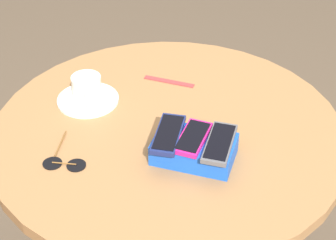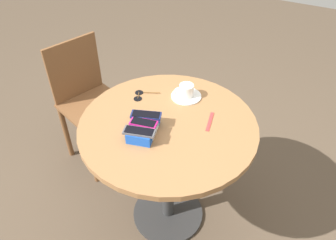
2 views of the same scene
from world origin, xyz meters
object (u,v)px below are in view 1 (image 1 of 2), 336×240
(phone_navy, at_px, (168,134))
(sunglasses, at_px, (64,162))
(round_table, at_px, (168,172))
(saucer, at_px, (88,100))
(phone_magenta, at_px, (193,138))
(phone_gray, at_px, (220,143))
(lanyard_strap, at_px, (169,82))
(coffee_cup, at_px, (87,88))
(phone_box, at_px, (194,149))

(phone_navy, bearing_deg, sunglasses, 38.51)
(round_table, height_order, saucer, saucer)
(phone_magenta, bearing_deg, phone_gray, -167.87)
(phone_magenta, distance_m, lanyard_strap, 0.33)
(round_table, relative_size, phone_gray, 5.71)
(round_table, distance_m, sunglasses, 0.31)
(phone_magenta, xyz_separation_m, coffee_cup, (0.34, -0.06, -0.01))
(phone_gray, distance_m, coffee_cup, 0.40)
(saucer, bearing_deg, coffee_cup, 127.77)
(coffee_cup, height_order, sunglasses, coffee_cup)
(phone_magenta, distance_m, phone_navy, 0.06)
(coffee_cup, xyz_separation_m, lanyard_strap, (-0.13, -0.19, -0.04))
(round_table, xyz_separation_m, sunglasses, (0.13, 0.24, 0.15))
(lanyard_strap, bearing_deg, phone_magenta, 130.35)
(sunglasses, bearing_deg, saucer, -65.18)
(phone_box, bearing_deg, saucer, -9.52)
(saucer, bearing_deg, phone_gray, 173.54)
(phone_gray, height_order, coffee_cup, coffee_cup)
(phone_box, relative_size, phone_navy, 1.32)
(round_table, xyz_separation_m, lanyard_strap, (0.10, -0.17, 0.15))
(round_table, height_order, phone_gray, phone_gray)
(phone_gray, xyz_separation_m, phone_navy, (0.11, 0.03, 0.00))
(phone_magenta, height_order, phone_navy, phone_navy)
(round_table, bearing_deg, phone_magenta, 146.63)
(phone_box, height_order, phone_magenta, phone_magenta)
(round_table, height_order, phone_navy, phone_navy)
(phone_magenta, xyz_separation_m, saucer, (0.34, -0.06, -0.05))
(round_table, relative_size, phone_navy, 5.66)
(phone_magenta, relative_size, lanyard_strap, 0.93)
(saucer, distance_m, sunglasses, 0.25)
(phone_box, xyz_separation_m, phone_navy, (0.06, 0.02, 0.03))
(saucer, bearing_deg, phone_navy, 165.25)
(saucer, bearing_deg, sunglasses, 114.82)
(coffee_cup, bearing_deg, round_table, -176.59)
(round_table, relative_size, coffee_cup, 9.31)
(phone_navy, xyz_separation_m, lanyard_strap, (0.15, -0.26, -0.06))
(lanyard_strap, xyz_separation_m, sunglasses, (0.03, 0.41, 0.00))
(saucer, xyz_separation_m, sunglasses, (-0.10, 0.22, -0.00))
(phone_gray, xyz_separation_m, saucer, (0.40, -0.05, -0.05))
(round_table, bearing_deg, sunglasses, 60.79)
(lanyard_strap, bearing_deg, sunglasses, 85.77)
(round_table, xyz_separation_m, phone_gray, (-0.17, 0.06, 0.21))
(phone_box, distance_m, sunglasses, 0.29)
(sunglasses, bearing_deg, phone_magenta, -145.29)
(sunglasses, bearing_deg, phone_gray, -149.16)
(phone_gray, xyz_separation_m, coffee_cup, (0.40, -0.04, -0.01))
(phone_navy, relative_size, sunglasses, 1.20)
(phone_box, height_order, phone_navy, phone_navy)
(phone_magenta, distance_m, saucer, 0.35)
(phone_navy, xyz_separation_m, sunglasses, (0.18, 0.15, -0.05))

